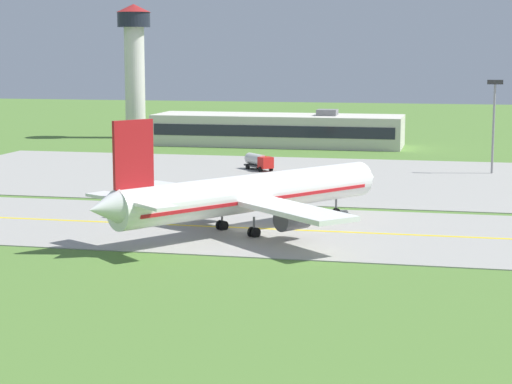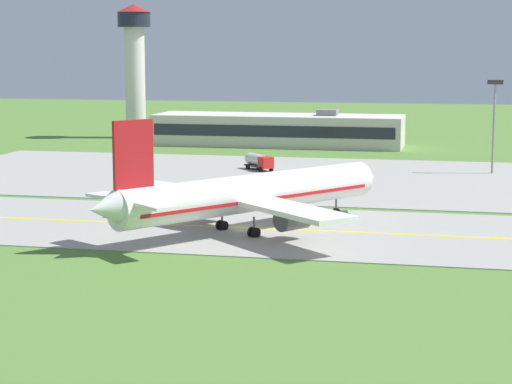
% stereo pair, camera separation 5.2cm
% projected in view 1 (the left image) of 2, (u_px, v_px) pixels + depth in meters
% --- Properties ---
extents(ground_plane, '(500.00, 500.00, 0.00)m').
position_uv_depth(ground_plane, '(240.00, 229.00, 101.60)').
color(ground_plane, '#517A33').
extents(taxiway_strip, '(240.00, 28.00, 0.10)m').
position_uv_depth(taxiway_strip, '(240.00, 228.00, 101.59)').
color(taxiway_strip, '#9E9B93').
rests_on(taxiway_strip, ground).
extents(apron_pad, '(140.00, 52.00, 0.10)m').
position_uv_depth(apron_pad, '(370.00, 179.00, 139.98)').
color(apron_pad, '#9E9B93').
rests_on(apron_pad, ground).
extents(taxiway_centreline, '(220.00, 0.60, 0.01)m').
position_uv_depth(taxiway_centreline, '(240.00, 228.00, 101.58)').
color(taxiway_centreline, yellow).
rests_on(taxiway_centreline, taxiway_strip).
extents(airplane_lead, '(28.91, 34.10, 12.70)m').
position_uv_depth(airplane_lead, '(248.00, 194.00, 98.93)').
color(airplane_lead, white).
rests_on(airplane_lead, ground).
extents(service_truck_fuel, '(5.64, 5.74, 2.65)m').
position_uv_depth(service_truck_fuel, '(259.00, 161.00, 150.53)').
color(service_truck_fuel, red).
rests_on(service_truck_fuel, ground).
extents(terminal_building, '(50.49, 13.95, 7.47)m').
position_uv_depth(terminal_building, '(278.00, 130.00, 190.32)').
color(terminal_building, beige).
rests_on(terminal_building, ground).
extents(control_tower, '(7.60, 7.60, 29.25)m').
position_uv_depth(control_tower, '(134.00, 58.00, 205.11)').
color(control_tower, silver).
rests_on(control_tower, ground).
extents(apron_light_mast, '(2.40, 0.50, 14.70)m').
position_uv_depth(apron_light_mast, '(494.00, 115.00, 145.36)').
color(apron_light_mast, gray).
rests_on(apron_light_mast, ground).
extents(traffic_cone_near_edge, '(0.44, 0.44, 0.60)m').
position_uv_depth(traffic_cone_near_edge, '(186.00, 205.00, 115.33)').
color(traffic_cone_near_edge, orange).
rests_on(traffic_cone_near_edge, ground).
extents(traffic_cone_mid_edge, '(0.44, 0.44, 0.60)m').
position_uv_depth(traffic_cone_mid_edge, '(293.00, 209.00, 112.67)').
color(traffic_cone_mid_edge, orange).
rests_on(traffic_cone_mid_edge, ground).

